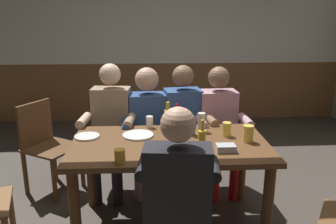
{
  "coord_description": "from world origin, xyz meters",
  "views": [
    {
      "loc": [
        -0.16,
        -2.61,
        1.73
      ],
      "look_at": [
        0.0,
        0.22,
        0.92
      ],
      "focal_mm": 37.92,
      "sensor_mm": 36.0,
      "label": 1
    }
  ],
  "objects_px": {
    "person_4": "(178,192)",
    "bottle_0": "(177,119)",
    "person_1": "(148,124)",
    "condiment_caddy": "(226,148)",
    "person_0": "(110,124)",
    "bottle_2": "(168,120)",
    "pint_glass_2": "(150,122)",
    "pint_glass_5": "(191,126)",
    "person_2": "(184,123)",
    "plate_0": "(87,136)",
    "pint_glass_1": "(201,122)",
    "chair_empty_near_right": "(46,144)",
    "plate_1": "(138,135)",
    "pint_glass_0": "(227,129)",
    "bottle_1": "(202,140)",
    "table_candle": "(163,151)",
    "person_3": "(219,124)",
    "pint_glass_4": "(120,156)",
    "dining_table": "(170,156)",
    "pint_glass_3": "(248,134)"
  },
  "relations": [
    {
      "from": "dining_table",
      "to": "pint_glass_2",
      "type": "xyz_separation_m",
      "value": [
        -0.15,
        0.38,
        0.16
      ]
    },
    {
      "from": "plate_0",
      "to": "pint_glass_0",
      "type": "bearing_deg",
      "value": -1.45
    },
    {
      "from": "person_1",
      "to": "plate_0",
      "type": "relative_size",
      "value": 5.99
    },
    {
      "from": "bottle_1",
      "to": "plate_1",
      "type": "bearing_deg",
      "value": 141.64
    },
    {
      "from": "person_3",
      "to": "chair_empty_near_right",
      "type": "height_order",
      "value": "person_3"
    },
    {
      "from": "plate_1",
      "to": "pint_glass_2",
      "type": "height_order",
      "value": "pint_glass_2"
    },
    {
      "from": "dining_table",
      "to": "pint_glass_0",
      "type": "xyz_separation_m",
      "value": [
        0.48,
        0.13,
        0.17
      ]
    },
    {
      "from": "person_3",
      "to": "person_0",
      "type": "bearing_deg",
      "value": -2.46
    },
    {
      "from": "person_2",
      "to": "condiment_caddy",
      "type": "height_order",
      "value": "person_2"
    },
    {
      "from": "person_1",
      "to": "plate_1",
      "type": "xyz_separation_m",
      "value": [
        -0.08,
        -0.51,
        0.07
      ]
    },
    {
      "from": "plate_1",
      "to": "person_4",
      "type": "bearing_deg",
      "value": -72.6
    },
    {
      "from": "pint_glass_1",
      "to": "condiment_caddy",
      "type": "bearing_deg",
      "value": -76.29
    },
    {
      "from": "pint_glass_2",
      "to": "pint_glass_5",
      "type": "height_order",
      "value": "pint_glass_5"
    },
    {
      "from": "bottle_2",
      "to": "person_2",
      "type": "bearing_deg",
      "value": 65.08
    },
    {
      "from": "person_1",
      "to": "pint_glass_2",
      "type": "height_order",
      "value": "person_1"
    },
    {
      "from": "pint_glass_1",
      "to": "plate_0",
      "type": "bearing_deg",
      "value": -173.66
    },
    {
      "from": "person_1",
      "to": "person_2",
      "type": "distance_m",
      "value": 0.35
    },
    {
      "from": "person_2",
      "to": "pint_glass_2",
      "type": "xyz_separation_m",
      "value": [
        -0.34,
        -0.29,
        0.11
      ]
    },
    {
      "from": "pint_glass_5",
      "to": "person_2",
      "type": "bearing_deg",
      "value": 90.93
    },
    {
      "from": "person_1",
      "to": "chair_empty_near_right",
      "type": "distance_m",
      "value": 1.02
    },
    {
      "from": "pint_glass_5",
      "to": "pint_glass_1",
      "type": "bearing_deg",
      "value": 42.47
    },
    {
      "from": "condiment_caddy",
      "to": "pint_glass_2",
      "type": "xyz_separation_m",
      "value": [
        -0.55,
        0.58,
        0.03
      ]
    },
    {
      "from": "table_candle",
      "to": "pint_glass_0",
      "type": "xyz_separation_m",
      "value": [
        0.54,
        0.39,
        0.02
      ]
    },
    {
      "from": "person_1",
      "to": "condiment_caddy",
      "type": "relative_size",
      "value": 8.67
    },
    {
      "from": "pint_glass_3",
      "to": "plate_1",
      "type": "bearing_deg",
      "value": 168.46
    },
    {
      "from": "chair_empty_near_right",
      "to": "table_candle",
      "type": "distance_m",
      "value": 1.5
    },
    {
      "from": "person_3",
      "to": "pint_glass_1",
      "type": "height_order",
      "value": "person_3"
    },
    {
      "from": "plate_0",
      "to": "pint_glass_1",
      "type": "distance_m",
      "value": 0.96
    },
    {
      "from": "person_3",
      "to": "plate_1",
      "type": "height_order",
      "value": "person_3"
    },
    {
      "from": "dining_table",
      "to": "plate_0",
      "type": "bearing_deg",
      "value": 166.72
    },
    {
      "from": "person_0",
      "to": "pint_glass_3",
      "type": "bearing_deg",
      "value": 155.34
    },
    {
      "from": "condiment_caddy",
      "to": "bottle_2",
      "type": "xyz_separation_m",
      "value": [
        -0.4,
        0.47,
        0.08
      ]
    },
    {
      "from": "person_4",
      "to": "bottle_0",
      "type": "bearing_deg",
      "value": 91.62
    },
    {
      "from": "person_1",
      "to": "pint_glass_0",
      "type": "relative_size",
      "value": 10.5
    },
    {
      "from": "pint_glass_4",
      "to": "dining_table",
      "type": "bearing_deg",
      "value": 45.89
    },
    {
      "from": "bottle_1",
      "to": "pint_glass_3",
      "type": "bearing_deg",
      "value": 26.44
    },
    {
      "from": "pint_glass_2",
      "to": "pint_glass_0",
      "type": "bearing_deg",
      "value": -21.78
    },
    {
      "from": "person_1",
      "to": "dining_table",
      "type": "bearing_deg",
      "value": 101.41
    },
    {
      "from": "bottle_1",
      "to": "bottle_2",
      "type": "relative_size",
      "value": 0.95
    },
    {
      "from": "person_0",
      "to": "condiment_caddy",
      "type": "distance_m",
      "value": 1.27
    },
    {
      "from": "bottle_2",
      "to": "pint_glass_0",
      "type": "bearing_deg",
      "value": -16.59
    },
    {
      "from": "person_4",
      "to": "person_2",
      "type": "bearing_deg",
      "value": 88.33
    },
    {
      "from": "condiment_caddy",
      "to": "plate_1",
      "type": "height_order",
      "value": "condiment_caddy"
    },
    {
      "from": "bottle_0",
      "to": "bottle_1",
      "type": "xyz_separation_m",
      "value": [
        0.14,
        -0.51,
        -0.0
      ]
    },
    {
      "from": "person_0",
      "to": "bottle_2",
      "type": "distance_m",
      "value": 0.68
    },
    {
      "from": "person_0",
      "to": "person_1",
      "type": "height_order",
      "value": "person_0"
    },
    {
      "from": "condiment_caddy",
      "to": "bottle_0",
      "type": "height_order",
      "value": "bottle_0"
    },
    {
      "from": "person_3",
      "to": "bottle_1",
      "type": "distance_m",
      "value": 0.93
    },
    {
      "from": "plate_0",
      "to": "person_4",
      "type": "bearing_deg",
      "value": -50.5
    },
    {
      "from": "person_1",
      "to": "bottle_1",
      "type": "xyz_separation_m",
      "value": [
        0.39,
        -0.88,
        0.15
      ]
    }
  ]
}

